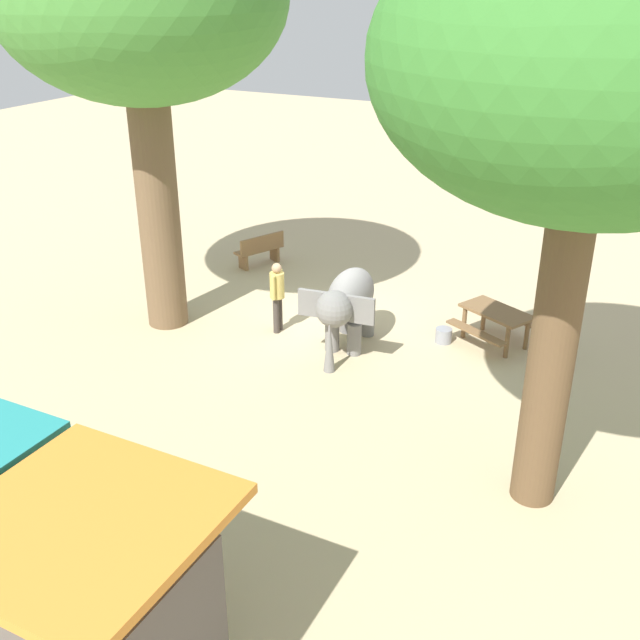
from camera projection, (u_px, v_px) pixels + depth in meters
ground_plane at (331, 329)px, 16.92m from camera, size 60.00×60.00×0.00m
elephant at (347, 302)px, 15.68m from camera, size 1.61×2.40×1.66m
person_handler at (277, 292)px, 16.45m from camera, size 0.32×0.51×1.62m
shade_tree_main at (595, 67)px, 8.91m from camera, size 5.58×5.11×8.38m
shade_tree_secondary at (138, 0)px, 14.36m from camera, size 5.98×5.48×9.10m
wooden_bench at (260, 249)px, 20.36m from camera, size 0.92×1.44×0.88m
picnic_table_near at (496, 318)px, 16.06m from camera, size 1.99×1.99×0.78m
market_stall_orange at (99, 621)px, 7.91m from camera, size 2.50×2.50×2.52m
feed_bucket at (444, 335)px, 16.28m from camera, size 0.36×0.36×0.32m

